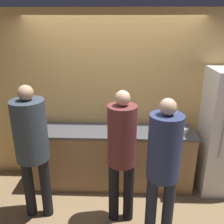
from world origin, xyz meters
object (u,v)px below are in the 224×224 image
(utensil_crock, at_px, (178,124))
(bottle_amber, at_px, (160,122))
(fruit_bowl, at_px, (122,125))
(person_right, at_px, (163,160))
(person_center, at_px, (122,149))
(cup_white, at_px, (186,131))
(person_left, at_px, (31,141))

(utensil_crock, xyz_separation_m, bottle_amber, (-0.26, 0.07, 0.01))
(fruit_bowl, relative_size, bottle_amber, 1.64)
(person_right, relative_size, utensil_crock, 6.03)
(person_center, xyz_separation_m, utensil_crock, (0.83, 0.82, -0.03))
(utensil_crock, xyz_separation_m, cup_white, (0.07, -0.18, -0.03))
(person_right, relative_size, cup_white, 21.94)
(person_right, bearing_deg, person_center, 149.81)
(person_right, height_order, bottle_amber, person_right)
(person_center, xyz_separation_m, fruit_bowl, (0.01, 0.79, -0.05))
(fruit_bowl, distance_m, cup_white, 0.91)
(utensil_crock, bearing_deg, person_right, -109.30)
(person_left, relative_size, cup_white, 22.49)
(person_right, xyz_separation_m, bottle_amber, (0.12, 1.15, -0.03))
(bottle_amber, bearing_deg, fruit_bowl, -169.71)
(person_right, bearing_deg, fruit_bowl, 112.78)
(person_left, distance_m, fruit_bowl, 1.33)
(person_right, height_order, fruit_bowl, person_right)
(person_center, relative_size, fruit_bowl, 5.44)
(person_center, xyz_separation_m, bottle_amber, (0.57, 0.89, -0.02))
(person_left, relative_size, fruit_bowl, 5.57)
(person_right, xyz_separation_m, cup_white, (0.45, 0.90, -0.07))
(fruit_bowl, relative_size, cup_white, 4.04)
(person_left, bearing_deg, utensil_crock, 22.55)
(person_left, relative_size, utensil_crock, 6.18)
(person_center, height_order, fruit_bowl, person_center)
(utensil_crock, bearing_deg, person_center, -135.01)
(cup_white, bearing_deg, fruit_bowl, 170.64)
(person_center, bearing_deg, person_left, 178.16)
(fruit_bowl, relative_size, utensil_crock, 1.11)
(person_center, distance_m, bottle_amber, 1.06)
(person_left, height_order, fruit_bowl, person_left)
(fruit_bowl, bearing_deg, bottle_amber, 10.29)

